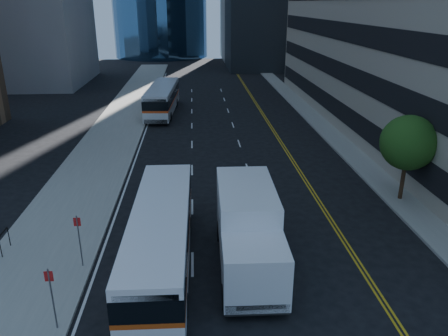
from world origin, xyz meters
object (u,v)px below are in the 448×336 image
at_px(bus_front, 161,237).
at_px(bus_rear, 162,98).
at_px(street_tree, 408,143).
at_px(box_truck, 248,230).

relative_size(bus_front, bus_rear, 0.97).
bearing_deg(street_tree, box_truck, -147.74).
bearing_deg(bus_front, street_tree, 24.87).
bearing_deg(street_tree, bus_front, -156.07).
bearing_deg(bus_rear, street_tree, -52.68).
bearing_deg(box_truck, bus_front, 178.47).
relative_size(bus_rear, box_truck, 1.56).
height_order(street_tree, box_truck, street_tree).
relative_size(street_tree, bus_front, 0.46).
bearing_deg(bus_rear, bus_front, -82.98).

